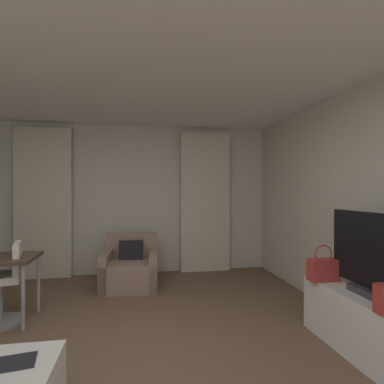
% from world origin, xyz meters
% --- Properties ---
extents(ground_plane, '(12.00, 12.00, 0.00)m').
position_xyz_m(ground_plane, '(0.00, 0.00, 0.00)').
color(ground_plane, brown).
extents(wall_window, '(5.12, 0.06, 2.60)m').
position_xyz_m(wall_window, '(0.00, 3.03, 1.30)').
color(wall_window, beige).
rests_on(wall_window, ground).
extents(ceiling, '(5.12, 6.12, 0.06)m').
position_xyz_m(ceiling, '(0.00, 0.00, 2.63)').
color(ceiling, white).
rests_on(ceiling, wall_left).
extents(curtain_left_panel, '(0.90, 0.06, 2.50)m').
position_xyz_m(curtain_left_panel, '(-1.38, 2.90, 1.25)').
color(curtain_left_panel, beige).
rests_on(curtain_left_panel, ground).
extents(curtain_right_panel, '(0.90, 0.06, 2.50)m').
position_xyz_m(curtain_right_panel, '(1.38, 2.90, 1.25)').
color(curtain_right_panel, beige).
rests_on(curtain_right_panel, ground).
extents(armchair, '(0.87, 0.88, 0.76)m').
position_xyz_m(armchair, '(0.06, 2.21, 0.26)').
color(armchair, '#997A66').
rests_on(armchair, ground).
extents(desk_chair, '(0.48, 0.48, 0.88)m').
position_xyz_m(desk_chair, '(-1.28, 1.09, 0.39)').
color(desk_chair, gray).
rests_on(desk_chair, ground).
extents(magazine_open, '(0.31, 0.25, 0.01)m').
position_xyz_m(magazine_open, '(-0.62, -0.52, 0.38)').
color(magazine_open, black).
rests_on(magazine_open, coffee_table).
extents(tv_console, '(0.50, 1.29, 0.54)m').
position_xyz_m(tv_console, '(2.17, -0.18, 0.27)').
color(tv_console, white).
rests_on(tv_console, ground).
extents(tv_flatscreen, '(0.20, 0.97, 0.73)m').
position_xyz_m(tv_flatscreen, '(2.17, -0.20, 0.88)').
color(tv_flatscreen, '#333338').
rests_on(tv_flatscreen, tv_console).
extents(handbag_primary, '(0.30, 0.14, 0.37)m').
position_xyz_m(handbag_primary, '(2.02, 0.27, 0.66)').
color(handbag_primary, '#B73833').
rests_on(handbag_primary, tv_console).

